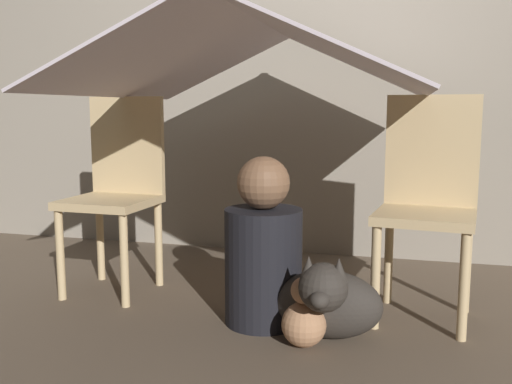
{
  "coord_description": "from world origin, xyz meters",
  "views": [
    {
      "loc": [
        0.6,
        -2.22,
        0.83
      ],
      "look_at": [
        0.0,
        0.05,
        0.49
      ],
      "focal_mm": 40.0,
      "sensor_mm": 36.0,
      "label": 1
    }
  ],
  "objects_px": {
    "chair_left": "(117,186)",
    "person_front": "(263,252)",
    "dog": "(327,300)",
    "chair_right": "(428,197)"
  },
  "relations": [
    {
      "from": "chair_left",
      "to": "person_front",
      "type": "distance_m",
      "value": 0.82
    },
    {
      "from": "person_front",
      "to": "dog",
      "type": "distance_m",
      "value": 0.32
    },
    {
      "from": "chair_left",
      "to": "person_front",
      "type": "xyz_separation_m",
      "value": [
        0.76,
        -0.25,
        -0.2
      ]
    },
    {
      "from": "chair_left",
      "to": "dog",
      "type": "height_order",
      "value": "chair_left"
    },
    {
      "from": "chair_left",
      "to": "chair_right",
      "type": "relative_size",
      "value": 1.0
    },
    {
      "from": "dog",
      "to": "person_front",
      "type": "bearing_deg",
      "value": 155.5
    },
    {
      "from": "dog",
      "to": "chair_left",
      "type": "bearing_deg",
      "value": 159.79
    },
    {
      "from": "person_front",
      "to": "dog",
      "type": "bearing_deg",
      "value": -24.5
    },
    {
      "from": "chair_left",
      "to": "dog",
      "type": "xyz_separation_m",
      "value": [
        1.02,
        -0.38,
        -0.33
      ]
    },
    {
      "from": "chair_left",
      "to": "person_front",
      "type": "height_order",
      "value": "chair_left"
    }
  ]
}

